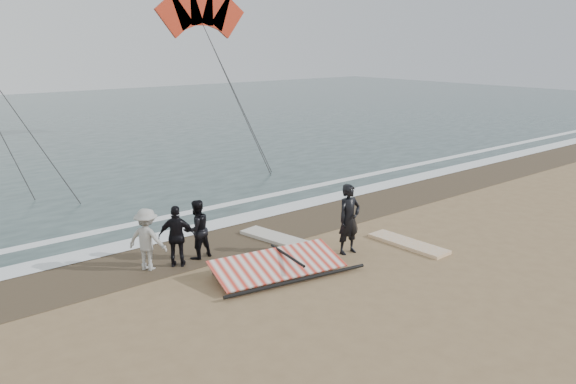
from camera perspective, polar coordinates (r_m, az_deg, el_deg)
name	(u,v)px	position (r m, az deg, el deg)	size (l,w,h in m)	color
ground	(389,268)	(15.05, 10.22, -7.60)	(120.00, 120.00, 0.00)	#8C704C
sea	(30,126)	(43.65, -24.73, 6.12)	(120.00, 54.00, 0.02)	#233838
wet_sand	(282,225)	(18.09, -0.60, -3.42)	(120.00, 2.80, 0.01)	#4C3D2B
foam_near	(257,215)	(19.15, -3.21, -2.33)	(120.00, 0.90, 0.01)	white
foam_far	(229,204)	(20.49, -6.01, -1.22)	(120.00, 0.45, 0.01)	white
man_main	(349,219)	(15.60, 6.22, -2.75)	(0.72, 0.47, 1.98)	black
board_white	(408,244)	(16.75, 12.11, -5.15)	(0.69, 2.48, 0.10)	silver
board_cream	(279,239)	(16.73, -0.89, -4.81)	(0.70, 2.63, 0.11)	beige
trio_cluster	(171,235)	(15.05, -11.77, -4.33)	(2.37, 1.36, 1.66)	black
sail_rig	(273,267)	(14.40, -1.56, -7.58)	(3.87, 2.22, 0.49)	black
kite_red	(202,17)	(35.11, -8.75, 17.18)	(6.54, 5.60, 13.33)	red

